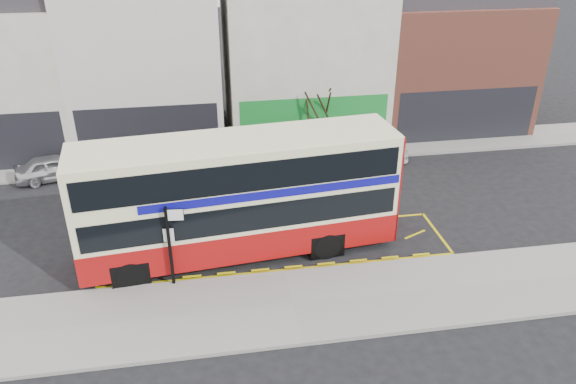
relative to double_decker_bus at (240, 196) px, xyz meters
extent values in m
plane|color=black|center=(1.44, -1.50, -2.59)|extent=(120.00, 120.00, 0.00)
cube|color=gray|center=(1.44, -3.80, -2.51)|extent=(40.00, 4.00, 0.15)
cube|color=gray|center=(1.44, -1.88, -2.51)|extent=(40.00, 0.15, 0.15)
cube|color=gray|center=(1.44, 9.50, -2.51)|extent=(50.00, 3.00, 0.15)
cube|color=beige|center=(-12.06, 13.50, 1.41)|extent=(8.00, 8.00, 8.00)
cube|color=beige|center=(-4.06, 13.50, 1.91)|extent=(8.00, 8.00, 9.00)
cube|color=black|center=(-4.06, 9.52, -0.99)|extent=(7.36, 0.06, 3.20)
cube|color=black|center=(-4.06, 9.54, -1.19)|extent=(5.60, 0.04, 2.00)
cube|color=beige|center=(4.94, 13.50, 1.66)|extent=(9.00, 8.00, 8.50)
cube|color=#157A2A|center=(4.94, 9.52, -0.99)|extent=(8.28, 0.06, 3.20)
cube|color=black|center=(4.94, 9.54, -1.19)|extent=(6.30, 0.04, 2.00)
cube|color=#A05240|center=(13.94, 13.50, 1.16)|extent=(9.00, 8.00, 7.50)
cube|color=black|center=(13.94, 9.52, -0.99)|extent=(8.28, 0.06, 3.20)
cube|color=black|center=(13.94, 9.54, -1.19)|extent=(6.30, 0.04, 2.00)
cube|color=#EFE9B5|center=(-0.04, 0.00, 0.06)|extent=(12.50, 3.98, 4.52)
cube|color=maroon|center=(-0.04, 0.00, -1.58)|extent=(12.54, 4.02, 1.23)
cube|color=maroon|center=(6.05, 0.60, 0.06)|extent=(0.34, 2.82, 4.52)
cube|color=black|center=(-0.04, 0.00, -0.24)|extent=(12.02, 3.99, 1.06)
cube|color=black|center=(-0.04, 0.00, 1.43)|extent=(12.02, 3.99, 1.12)
cube|color=#0E0C85|center=(1.07, 0.11, 0.65)|extent=(10.06, 3.79, 0.34)
cube|color=black|center=(-6.13, -0.60, -0.52)|extent=(0.31, 2.56, 1.79)
cube|color=black|center=(-6.13, -0.60, 1.43)|extent=(0.31, 2.56, 1.12)
cube|color=black|center=(-6.12, -0.60, 0.54)|extent=(0.24, 1.95, 0.39)
cube|color=#EFE9B5|center=(-0.04, 0.00, 2.27)|extent=(12.49, 3.87, 0.13)
cylinder|color=black|center=(-4.25, -1.70, -2.03)|extent=(1.14, 0.42, 1.12)
cylinder|color=black|center=(-4.50, 0.84, -2.03)|extent=(1.14, 0.42, 1.12)
cylinder|color=black|center=(3.31, -0.96, -2.03)|extent=(1.14, 0.42, 1.12)
cylinder|color=black|center=(3.06, 1.58, -2.03)|extent=(1.14, 0.42, 1.12)
cube|color=black|center=(-2.72, -1.90, -0.83)|extent=(0.12, 0.12, 3.23)
cube|color=white|center=(-2.40, -1.93, 0.46)|extent=(0.58, 0.08, 0.47)
cube|color=white|center=(-2.71, -1.84, -0.40)|extent=(0.38, 0.06, 0.54)
imported|color=silver|center=(-8.84, 8.27, -1.94)|extent=(4.06, 2.45, 1.29)
imported|color=#45494D|center=(0.83, 8.27, -1.94)|extent=(4.02, 1.54, 1.31)
imported|color=white|center=(7.23, 7.68, -1.84)|extent=(5.35, 2.56, 1.50)
cylinder|color=#302415|center=(5.05, 9.29, -1.72)|extent=(0.24, 0.24, 1.75)
camera|label=1|loc=(-1.27, -19.23, 10.23)|focal=35.00mm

